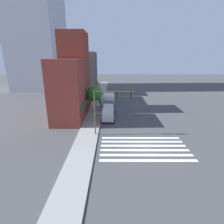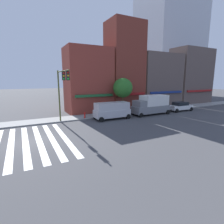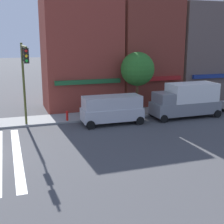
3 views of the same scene
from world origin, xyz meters
name	(u,v)px [view 3 (image 3 of 3)]	position (x,y,z in m)	size (l,w,h in m)	color
storefront_row	(197,45)	(22.88, 11.50, 6.14)	(33.63, 5.30, 15.51)	maroon
traffic_signal	(24,69)	(3.80, 4.40, 4.80)	(0.32, 5.62, 6.59)	#474C1E
van_silver	(112,109)	(10.57, 4.70, 1.29)	(5.03, 2.22, 2.34)	#B7B7BC
box_truck_grey	(186,100)	(17.57, 4.70, 1.59)	(6.24, 2.42, 3.04)	slate
pedestrian_white_shirt	(191,100)	(19.35, 6.64, 1.07)	(0.32, 0.32, 1.77)	#23232D
pedestrian_orange_vest	(214,97)	(22.35, 7.15, 1.07)	(0.32, 0.32, 1.77)	#23232D
fire_hydrant	(67,115)	(7.15, 6.40, 0.61)	(0.24, 0.24, 0.84)	red
street_tree	(137,69)	(14.00, 7.50, 4.16)	(3.11, 3.11, 5.57)	brown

